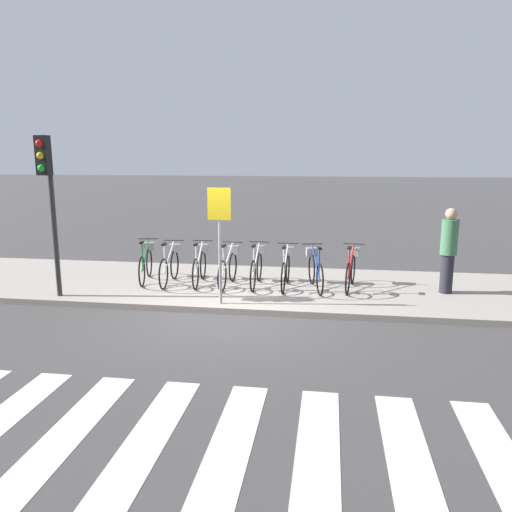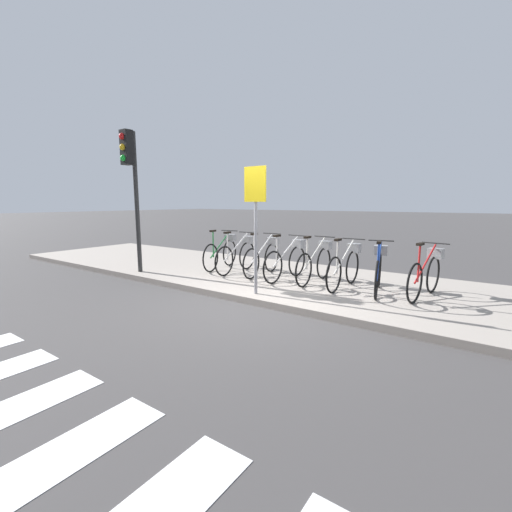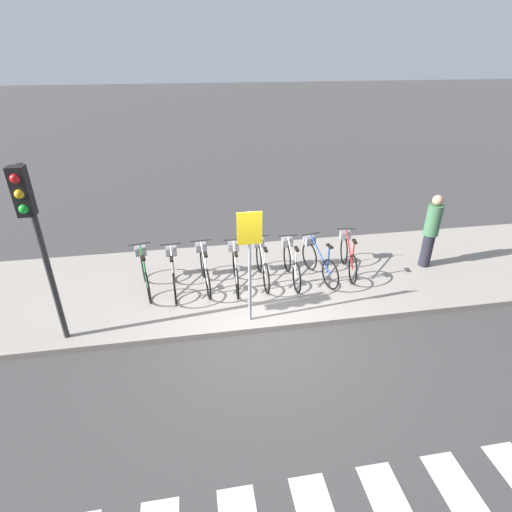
# 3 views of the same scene
# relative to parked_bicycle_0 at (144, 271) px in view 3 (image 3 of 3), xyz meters

# --- Properties ---
(ground_plane) EXTENTS (120.00, 120.00, 0.00)m
(ground_plane) POSITION_rel_parked_bicycle_0_xyz_m (2.27, -1.81, -0.56)
(ground_plane) COLOR #423F3F
(sidewalk) EXTENTS (17.43, 3.67, 0.12)m
(sidewalk) POSITION_rel_parked_bicycle_0_xyz_m (2.27, 0.03, -0.50)
(sidewalk) COLOR #9E9389
(sidewalk) RESTS_ON ground_plane
(parked_bicycle_0) EXTENTS (0.48, 1.58, 0.99)m
(parked_bicycle_0) POSITION_rel_parked_bicycle_0_xyz_m (0.00, 0.00, 0.00)
(parked_bicycle_0) COLOR black
(parked_bicycle_0) RESTS_ON sidewalk
(parked_bicycle_1) EXTENTS (0.46, 1.60, 0.99)m
(parked_bicycle_1) POSITION_rel_parked_bicycle_0_xyz_m (0.61, -0.13, 0.00)
(parked_bicycle_1) COLOR black
(parked_bicycle_1) RESTS_ON sidewalk
(parked_bicycle_2) EXTENTS (0.46, 1.60, 0.99)m
(parked_bicycle_2) POSITION_rel_parked_bicycle_0_xyz_m (1.28, -0.06, 0.00)
(parked_bicycle_2) COLOR black
(parked_bicycle_2) RESTS_ON sidewalk
(parked_bicycle_3) EXTENTS (0.46, 1.60, 0.99)m
(parked_bicycle_3) POSITION_rel_parked_bicycle_0_xyz_m (1.95, -0.14, 0.00)
(parked_bicycle_3) COLOR black
(parked_bicycle_3) RESTS_ON sidewalk
(parked_bicycle_4) EXTENTS (0.46, 1.60, 0.99)m
(parked_bicycle_4) POSITION_rel_parked_bicycle_0_xyz_m (2.56, -0.04, 0.00)
(parked_bicycle_4) COLOR black
(parked_bicycle_4) RESTS_ON sidewalk
(parked_bicycle_5) EXTENTS (0.46, 1.60, 0.99)m
(parked_bicycle_5) POSITION_rel_parked_bicycle_0_xyz_m (3.22, -0.12, 0.00)
(parked_bicycle_5) COLOR black
(parked_bicycle_5) RESTS_ON sidewalk
(parked_bicycle_6) EXTENTS (0.52, 1.57, 0.99)m
(parked_bicycle_6) POSITION_rel_parked_bicycle_0_xyz_m (3.84, -0.12, 0.00)
(parked_bicycle_6) COLOR black
(parked_bicycle_6) RESTS_ON sidewalk
(parked_bicycle_7) EXTENTS (0.46, 1.59, 0.99)m
(parked_bicycle_7) POSITION_rel_parked_bicycle_0_xyz_m (4.61, 0.02, 0.00)
(parked_bicycle_7) COLOR black
(parked_bicycle_7) RESTS_ON sidewalk
(pedestrian) EXTENTS (0.34, 0.34, 1.78)m
(pedestrian) POSITION_rel_parked_bicycle_0_xyz_m (6.57, -0.06, 0.51)
(pedestrian) COLOR #23232D
(pedestrian) RESTS_ON sidewalk
(traffic_light) EXTENTS (0.24, 0.40, 3.20)m
(traffic_light) POSITION_rel_parked_bicycle_0_xyz_m (-1.33, -1.57, 1.88)
(traffic_light) COLOR #2D2D2D
(traffic_light) RESTS_ON sidewalk
(sign_post) EXTENTS (0.44, 0.07, 2.24)m
(sign_post) POSITION_rel_parked_bicycle_0_xyz_m (2.07, -1.52, 1.09)
(sign_post) COLOR #99999E
(sign_post) RESTS_ON sidewalk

